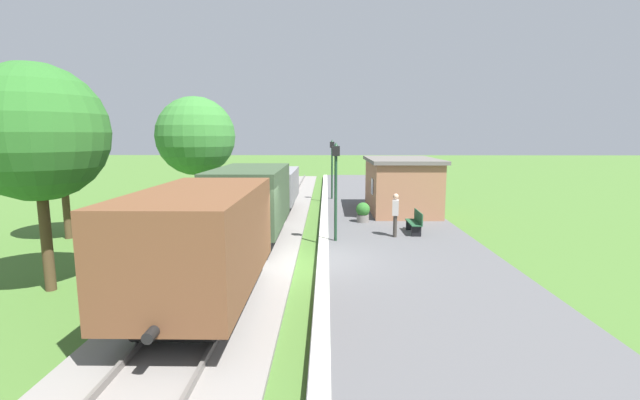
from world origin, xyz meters
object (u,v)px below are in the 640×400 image
object	(u,v)px
tree_trackside_near	(36,133)
person_waiting	(395,213)
station_hut	(401,185)
tree_trackside_far	(196,136)
freight_train	(248,206)
tree_trackside_mid	(61,150)
potted_planter	(363,212)
lamp_post_near	(336,173)
lamp_post_far	(332,158)
bench_near_hut	(415,222)

from	to	relation	value
tree_trackside_near	person_waiting	bearing A→B (deg)	27.88
station_hut	tree_trackside_far	size ratio (longest dim) A/B	0.91
freight_train	tree_trackside_mid	xyz separation A→B (m)	(-7.70, 1.42, 2.01)
person_waiting	potted_planter	xyz separation A→B (m)	(-1.03, 2.84, -0.46)
potted_planter	tree_trackside_mid	distance (m)	12.83
freight_train	tree_trackside_mid	world-z (taller)	tree_trackside_mid
potted_planter	person_waiting	bearing A→B (deg)	-70.14
lamp_post_near	potted_planter	bearing A→B (deg)	69.45
freight_train	lamp_post_far	world-z (taller)	lamp_post_far
bench_near_hut	tree_trackside_near	distance (m)	13.17
station_hut	person_waiting	world-z (taller)	station_hut
freight_train	bench_near_hut	world-z (taller)	freight_train
person_waiting	tree_trackside_near	world-z (taller)	tree_trackside_near
bench_near_hut	potted_planter	bearing A→B (deg)	131.09
lamp_post_near	station_hut	bearing A→B (deg)	61.54
bench_near_hut	lamp_post_far	world-z (taller)	lamp_post_far
bench_near_hut	person_waiting	distance (m)	1.20
bench_near_hut	tree_trackside_mid	world-z (taller)	tree_trackside_mid
tree_trackside_mid	station_hut	bearing A→B (deg)	20.17
freight_train	tree_trackside_near	size ratio (longest dim) A/B	3.20
lamp_post_near	tree_trackside_near	world-z (taller)	tree_trackside_near
bench_near_hut	tree_trackside_mid	distance (m)	14.52
tree_trackside_far	potted_planter	bearing A→B (deg)	-29.51
lamp_post_far	tree_trackside_mid	size ratio (longest dim) A/B	0.70
lamp_post_far	person_waiting	bearing A→B (deg)	-77.03
person_waiting	tree_trackside_far	distance (m)	13.28
person_waiting	tree_trackside_near	bearing A→B (deg)	37.99
freight_train	tree_trackside_mid	distance (m)	8.09
lamp_post_near	lamp_post_far	size ratio (longest dim) A/B	1.00
potted_planter	lamp_post_far	bearing A→B (deg)	100.20
lamp_post_near	freight_train	bearing A→B (deg)	-176.54
station_hut	tree_trackside_far	xyz separation A→B (m)	(-11.36, 2.17, 2.51)
person_waiting	tree_trackside_mid	size ratio (longest dim) A/B	0.33
bench_near_hut	tree_trackside_mid	bearing A→B (deg)	-179.62
tree_trackside_mid	potted_planter	bearing A→B (deg)	10.72
potted_planter	tree_trackside_mid	xyz separation A→B (m)	(-12.28, -2.32, 2.89)
potted_planter	tree_trackside_near	world-z (taller)	tree_trackside_near
freight_train	person_waiting	bearing A→B (deg)	9.19
tree_trackside_mid	lamp_post_far	bearing A→B (deg)	41.58
lamp_post_near	tree_trackside_mid	bearing A→B (deg)	173.61
person_waiting	tree_trackside_far	world-z (taller)	tree_trackside_far
bench_near_hut	tree_trackside_mid	xyz separation A→B (m)	(-14.23, -0.09, 2.89)
bench_near_hut	tree_trackside_far	xyz separation A→B (m)	(-11.08, 7.40, 3.44)
tree_trackside_far	lamp_post_far	bearing A→B (deg)	15.89
potted_planter	station_hut	bearing A→B (deg)	53.51
bench_near_hut	lamp_post_near	bearing A→B (deg)	-158.04
freight_train	person_waiting	world-z (taller)	freight_train
tree_trackside_mid	tree_trackside_far	bearing A→B (deg)	67.23
lamp_post_far	tree_trackside_mid	bearing A→B (deg)	-138.42
lamp_post_near	lamp_post_far	world-z (taller)	same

